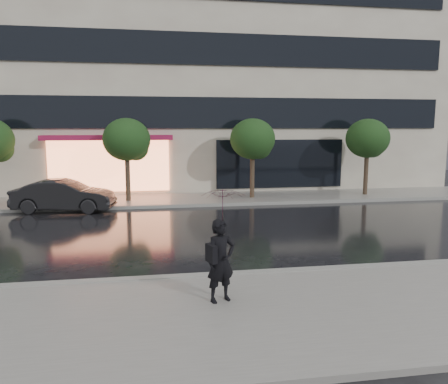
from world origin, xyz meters
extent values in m
plane|color=black|center=(0.00, 0.00, 0.00)|extent=(120.00, 120.00, 0.00)
cube|color=slate|center=(0.00, -3.25, 0.06)|extent=(60.00, 4.50, 0.12)
cube|color=slate|center=(0.00, 10.25, 0.06)|extent=(60.00, 3.50, 0.12)
cube|color=gray|center=(0.00, -1.00, 0.07)|extent=(60.00, 0.25, 0.14)
cube|color=gray|center=(0.00, 8.50, 0.07)|extent=(60.00, 0.25, 0.14)
cube|color=beige|center=(0.00, 18.00, 9.00)|extent=(30.00, 12.00, 18.00)
cube|color=black|center=(0.00, 11.94, 4.30)|extent=(28.00, 0.12, 1.60)
cube|color=black|center=(0.00, 11.94, 7.50)|extent=(28.00, 0.12, 1.60)
cube|color=#FF8C59|center=(-4.00, 11.92, 1.60)|extent=(6.00, 0.10, 2.60)
cube|color=maroon|center=(-4.00, 11.59, 3.05)|extent=(6.40, 0.70, 0.25)
cube|color=black|center=(5.00, 11.94, 1.60)|extent=(7.00, 0.10, 2.60)
cube|color=#4C4C54|center=(26.00, 28.00, 8.00)|extent=(12.00, 12.00, 16.00)
sphere|color=black|center=(-8.60, 10.20, 2.60)|extent=(1.20, 1.20, 1.20)
cylinder|color=#33261C|center=(-3.00, 10.00, 1.10)|extent=(0.22, 0.22, 2.20)
ellipsoid|color=black|center=(-3.00, 10.00, 3.00)|extent=(2.20, 2.20, 1.98)
sphere|color=black|center=(-2.60, 10.20, 2.60)|extent=(1.20, 1.20, 1.20)
cylinder|color=#33261C|center=(3.00, 10.00, 1.10)|extent=(0.22, 0.22, 2.20)
ellipsoid|color=black|center=(3.00, 10.00, 3.00)|extent=(2.20, 2.20, 1.98)
sphere|color=black|center=(3.40, 10.20, 2.60)|extent=(1.20, 1.20, 1.20)
cylinder|color=#33261C|center=(9.00, 10.00, 1.10)|extent=(0.22, 0.22, 2.20)
ellipsoid|color=black|center=(9.00, 10.00, 3.00)|extent=(2.20, 2.20, 1.98)
sphere|color=black|center=(9.40, 10.20, 2.60)|extent=(1.20, 1.20, 1.20)
imported|color=black|center=(-5.58, 8.30, 0.69)|extent=(4.32, 1.99, 1.37)
imported|color=black|center=(-0.55, -2.59, 0.95)|extent=(0.71, 0.59, 1.66)
imported|color=#370A20|center=(-0.50, -2.57, 2.01)|extent=(1.12, 1.13, 0.79)
cylinder|color=black|center=(-0.50, -2.57, 1.56)|extent=(0.02, 0.02, 0.83)
cube|color=black|center=(-0.76, -2.73, 1.15)|extent=(0.21, 0.33, 0.35)
camera|label=1|loc=(-1.85, -10.85, 3.59)|focal=35.00mm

